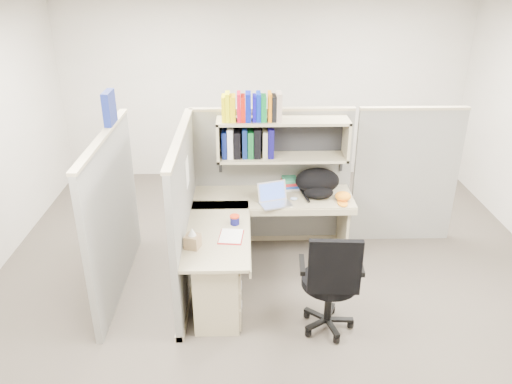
{
  "coord_description": "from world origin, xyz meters",
  "views": [
    {
      "loc": [
        -0.31,
        -4.36,
        3.05
      ],
      "look_at": [
        -0.19,
        0.25,
        0.93
      ],
      "focal_mm": 35.0,
      "sensor_mm": 36.0,
      "label": 1
    }
  ],
  "objects_px": {
    "backpack": "(318,183)",
    "snack_canister": "(235,220)",
    "desk": "(235,262)",
    "task_chair": "(329,297)",
    "laptop": "(276,195)"
  },
  "relations": [
    {
      "from": "laptop",
      "to": "task_chair",
      "type": "distance_m",
      "value": 1.29
    },
    {
      "from": "desk",
      "to": "snack_canister",
      "type": "bearing_deg",
      "value": 90.43
    },
    {
      "from": "desk",
      "to": "task_chair",
      "type": "distance_m",
      "value": 0.97
    },
    {
      "from": "snack_canister",
      "to": "laptop",
      "type": "bearing_deg",
      "value": 44.4
    },
    {
      "from": "desk",
      "to": "task_chair",
      "type": "height_order",
      "value": "task_chair"
    },
    {
      "from": "desk",
      "to": "backpack",
      "type": "bearing_deg",
      "value": 44.31
    },
    {
      "from": "desk",
      "to": "backpack",
      "type": "xyz_separation_m",
      "value": [
        0.9,
        0.88,
        0.43
      ]
    },
    {
      "from": "laptop",
      "to": "task_chair",
      "type": "bearing_deg",
      "value": -88.01
    },
    {
      "from": "backpack",
      "to": "snack_canister",
      "type": "bearing_deg",
      "value": -137.35
    },
    {
      "from": "backpack",
      "to": "task_chair",
      "type": "height_order",
      "value": "task_chair"
    },
    {
      "from": "laptop",
      "to": "backpack",
      "type": "height_order",
      "value": "backpack"
    },
    {
      "from": "desk",
      "to": "backpack",
      "type": "distance_m",
      "value": 1.33
    },
    {
      "from": "laptop",
      "to": "snack_canister",
      "type": "relative_size",
      "value": 3.34
    },
    {
      "from": "laptop",
      "to": "desk",
      "type": "bearing_deg",
      "value": -141.47
    },
    {
      "from": "snack_canister",
      "to": "task_chair",
      "type": "distance_m",
      "value": 1.17
    }
  ]
}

